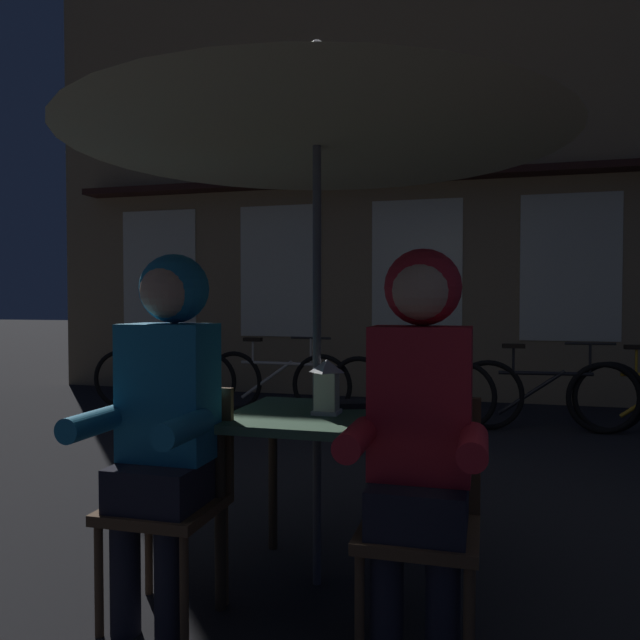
% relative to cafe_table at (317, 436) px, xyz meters
% --- Properties ---
extents(ground_plane, '(60.00, 60.00, 0.00)m').
position_rel_cafe_table_xyz_m(ground_plane, '(0.00, 0.00, -0.64)').
color(ground_plane, black).
extents(cafe_table, '(0.72, 0.72, 0.74)m').
position_rel_cafe_table_xyz_m(cafe_table, '(0.00, 0.00, 0.00)').
color(cafe_table, '#42664C').
rests_on(cafe_table, ground_plane).
extents(patio_umbrella, '(2.10, 2.10, 2.31)m').
position_rel_cafe_table_xyz_m(patio_umbrella, '(0.00, 0.00, 1.42)').
color(patio_umbrella, '#4C4C51').
rests_on(patio_umbrella, ground_plane).
extents(lantern, '(0.11, 0.11, 0.23)m').
position_rel_cafe_table_xyz_m(lantern, '(0.05, -0.02, 0.22)').
color(lantern, white).
rests_on(lantern, cafe_table).
extents(chair_left, '(0.40, 0.40, 0.87)m').
position_rel_cafe_table_xyz_m(chair_left, '(-0.48, -0.37, -0.15)').
color(chair_left, '#513823').
rests_on(chair_left, ground_plane).
extents(chair_right, '(0.40, 0.40, 0.87)m').
position_rel_cafe_table_xyz_m(chair_right, '(0.48, -0.37, -0.15)').
color(chair_right, '#513823').
rests_on(chair_right, ground_plane).
extents(person_left_hooded, '(0.45, 0.56, 1.40)m').
position_rel_cafe_table_xyz_m(person_left_hooded, '(-0.48, -0.43, 0.21)').
color(person_left_hooded, black).
rests_on(person_left_hooded, ground_plane).
extents(person_right_hooded, '(0.45, 0.56, 1.40)m').
position_rel_cafe_table_xyz_m(person_right_hooded, '(0.48, -0.43, 0.21)').
color(person_right_hooded, black).
rests_on(person_right_hooded, ground_plane).
extents(shopfront_building, '(10.00, 0.93, 6.20)m').
position_rel_cafe_table_xyz_m(shopfront_building, '(-0.14, 5.40, 2.45)').
color(shopfront_building, '#937A56').
rests_on(shopfront_building, ground_plane).
extents(bicycle_nearest, '(1.68, 0.22, 0.84)m').
position_rel_cafe_table_xyz_m(bicycle_nearest, '(-2.78, 3.63, -0.29)').
color(bicycle_nearest, black).
rests_on(bicycle_nearest, ground_plane).
extents(bicycle_second, '(1.68, 0.18, 0.84)m').
position_rel_cafe_table_xyz_m(bicycle_second, '(-1.47, 3.71, -0.29)').
color(bicycle_second, black).
rests_on(bicycle_second, ground_plane).
extents(bicycle_third, '(1.67, 0.32, 0.84)m').
position_rel_cafe_table_xyz_m(bicycle_third, '(-0.03, 3.45, -0.29)').
color(bicycle_third, black).
rests_on(bicycle_third, ground_plane).
extents(bicycle_fourth, '(1.68, 0.19, 0.84)m').
position_rel_cafe_table_xyz_m(bicycle_fourth, '(1.22, 3.50, -0.29)').
color(bicycle_fourth, black).
rests_on(bicycle_fourth, ground_plane).
extents(book, '(0.24, 0.21, 0.02)m').
position_rel_cafe_table_xyz_m(book, '(0.08, 0.17, 0.11)').
color(book, black).
rests_on(book, cafe_table).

